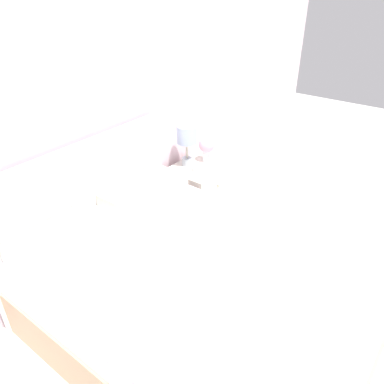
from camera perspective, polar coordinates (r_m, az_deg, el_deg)
ground_plane at (r=3.37m, az=-14.26°, el=-11.01°), size 12.00×12.00×0.00m
wall_back at (r=2.77m, az=-18.66°, el=10.28°), size 8.00×0.06×2.60m
bed at (r=2.62m, az=-0.31°, el=-15.19°), size 1.65×2.16×1.15m
nightstand at (r=3.71m, az=0.97°, el=-0.10°), size 0.52×0.46×0.58m
table_lamp at (r=3.49m, az=-0.80°, el=8.29°), size 0.18×0.18×0.40m
flower_vase at (r=3.63m, az=2.28°, el=6.94°), size 0.15×0.15×0.25m
teacup at (r=3.58m, az=3.11°, el=4.32°), size 0.10×0.10×0.05m
alarm_clock at (r=3.41m, az=0.51°, el=3.26°), size 0.08×0.04×0.08m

